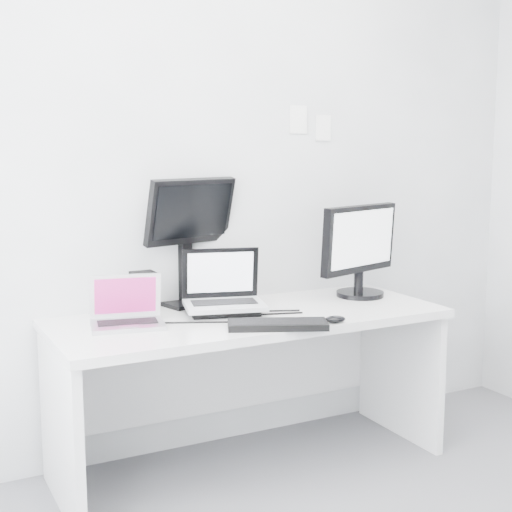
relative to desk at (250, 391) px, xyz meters
name	(u,v)px	position (x,y,z in m)	size (l,w,h in m)	color
back_wall	(217,175)	(0.00, 0.35, 0.99)	(3.60, 3.60, 0.00)	silver
desk	(250,391)	(0.00, 0.00, 0.00)	(1.80, 0.70, 0.73)	silver
macbook	(127,301)	(-0.57, 0.02, 0.48)	(0.30, 0.23, 0.23)	#B7B6BC
speaker	(144,295)	(-0.45, 0.17, 0.47)	(0.10, 0.10, 0.21)	black
dell_laptop	(224,282)	(-0.10, 0.06, 0.51)	(0.36, 0.28, 0.30)	silver
rear_monitor	(188,240)	(-0.17, 0.31, 0.68)	(0.46, 0.17, 0.63)	black
samsung_monitor	(361,249)	(0.68, 0.10, 0.61)	(0.53, 0.24, 0.48)	black
keyboard	(278,325)	(-0.01, -0.27, 0.38)	(0.42, 0.15, 0.03)	black
mouse	(335,319)	(0.26, -0.31, 0.38)	(0.09, 0.06, 0.03)	black
wall_note_0	(298,119)	(0.45, 0.34, 1.26)	(0.10, 0.00, 0.14)	white
wall_note_1	(323,128)	(0.60, 0.34, 1.22)	(0.09, 0.00, 0.13)	white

